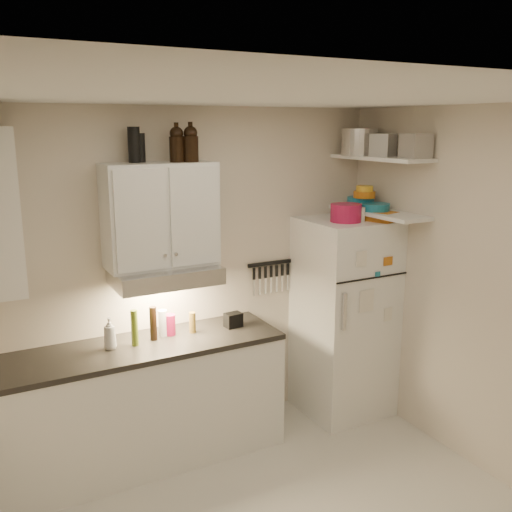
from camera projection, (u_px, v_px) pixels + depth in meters
name	position (u px, v px, depth m)	size (l,w,h in m)	color
ceiling	(296.00, 95.00, 2.92)	(3.20, 3.00, 0.02)	white
back_wall	(192.00, 275.00, 4.51)	(3.20, 0.02, 2.60)	beige
right_wall	(489.00, 296.00, 3.96)	(0.02, 3.00, 2.60)	beige
base_cabinet	(141.00, 407.00, 4.18)	(2.10, 0.60, 0.88)	white
countertop	(138.00, 348.00, 4.08)	(2.10, 0.62, 0.04)	black
upper_cabinet	(160.00, 215.00, 4.10)	(0.80, 0.33, 0.75)	white
range_hood	(165.00, 275.00, 4.15)	(0.76, 0.46, 0.12)	silver
fridge	(344.00, 317.00, 4.89)	(0.70, 0.68, 1.70)	white
shelf_hi	(380.00, 158.00, 4.56)	(0.30, 0.95, 0.03)	white
shelf_lo	(378.00, 212.00, 4.66)	(0.30, 0.95, 0.03)	white
knife_strip	(270.00, 263.00, 4.81)	(0.42, 0.02, 0.03)	black
dutch_oven	(346.00, 213.00, 4.56)	(0.25, 0.25, 0.14)	#AB1442
book_stack	(381.00, 216.00, 4.60)	(0.18, 0.23, 0.08)	#BE6817
spice_jar	(361.00, 215.00, 4.58)	(0.07, 0.07, 0.11)	silver
stock_pot	(360.00, 142.00, 4.72)	(0.30, 0.30, 0.22)	silver
tin_a	(383.00, 145.00, 4.51)	(0.18, 0.16, 0.18)	#AAAAAD
tin_b	(416.00, 146.00, 4.26)	(0.18, 0.18, 0.18)	#AAAAAD
bowl_teal	(360.00, 202.00, 4.83)	(0.23, 0.23, 0.09)	#196E89
bowl_orange	(364.00, 194.00, 4.75)	(0.18, 0.18, 0.05)	#CB6C13
bowl_yellow	(365.00, 188.00, 4.74)	(0.14, 0.14, 0.05)	gold
plates	(375.00, 207.00, 4.65)	(0.24, 0.24, 0.06)	#196E89
growler_a	(177.00, 144.00, 4.03)	(0.11, 0.11, 0.26)	black
growler_b	(191.00, 144.00, 4.05)	(0.11, 0.11, 0.26)	black
thermos_a	(140.00, 148.00, 4.01)	(0.07, 0.07, 0.20)	black
thermos_b	(134.00, 145.00, 3.96)	(0.09, 0.09, 0.25)	black
soap_bottle	(110.00, 332.00, 3.99)	(0.10, 0.10, 0.25)	white
pepper_mill	(192.00, 322.00, 4.31)	(0.05, 0.05, 0.16)	brown
oil_bottle	(135.00, 328.00, 4.05)	(0.05, 0.05, 0.26)	#526619
vinegar_bottle	(153.00, 323.00, 4.15)	(0.05, 0.05, 0.25)	black
clear_bottle	(163.00, 323.00, 4.24)	(0.07, 0.07, 0.20)	silver
red_jar	(170.00, 325.00, 4.26)	(0.08, 0.08, 0.16)	#AB1442
caddy	(233.00, 320.00, 4.44)	(0.13, 0.09, 0.11)	black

